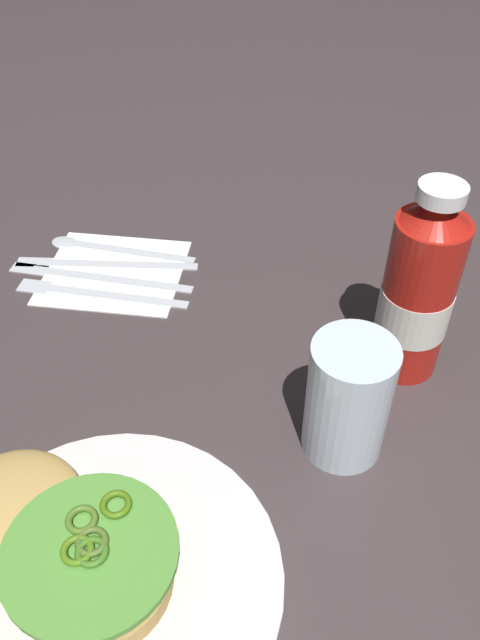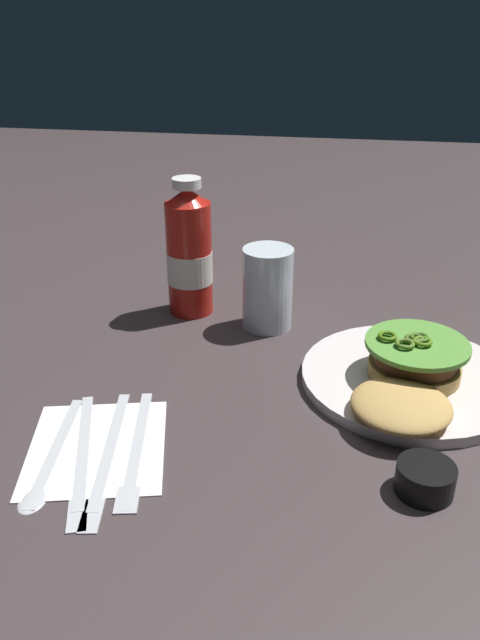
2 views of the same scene
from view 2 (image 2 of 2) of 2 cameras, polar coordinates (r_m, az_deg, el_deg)
The scene contains 11 objects.
ground_plane at distance 0.87m, azimuth 3.76°, elevation -2.07°, with size 3.00×3.00×0.00m, color #3C3132.
dinner_plate at distance 0.80m, azimuth 14.91°, elevation -5.09°, with size 0.26×0.26×0.01m, color silver.
burger_sandwich at distance 0.76m, azimuth 15.05°, elevation -4.76°, with size 0.20×0.14×0.05m.
ketchup_bottle at distance 0.93m, azimuth -4.58°, elevation 5.90°, with size 0.07×0.07×0.20m.
water_glass at distance 0.89m, azimuth 2.48°, elevation 2.86°, with size 0.07×0.07×0.12m, color silver.
condiment_cup at distance 0.64m, azimuth 16.29°, elevation -13.52°, with size 0.06×0.06×0.03m, color black.
napkin at distance 0.69m, azimuth -12.73°, elevation -11.03°, with size 0.16×0.14×0.00m, color white.
spoon_utensil at distance 0.68m, azimuth -16.91°, elevation -12.27°, with size 0.18×0.04×0.00m.
butter_knife at distance 0.67m, azimuth -14.05°, elevation -12.20°, with size 0.21×0.09×0.00m.
steak_knife at distance 0.67m, azimuth -11.99°, elevation -12.22°, with size 0.22×0.06×0.00m.
fork_utensil at distance 0.67m, azimuth -9.42°, elevation -11.77°, with size 0.20×0.06×0.00m.
Camera 2 is at (0.76, 0.08, 0.42)m, focal length 35.63 mm.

